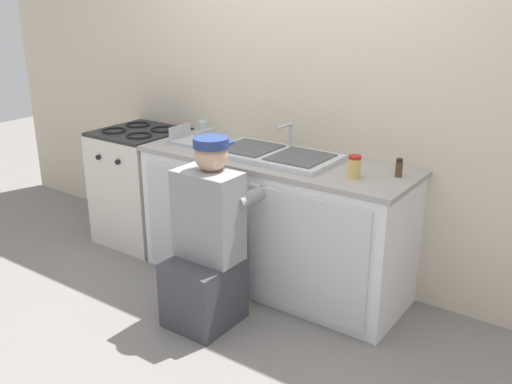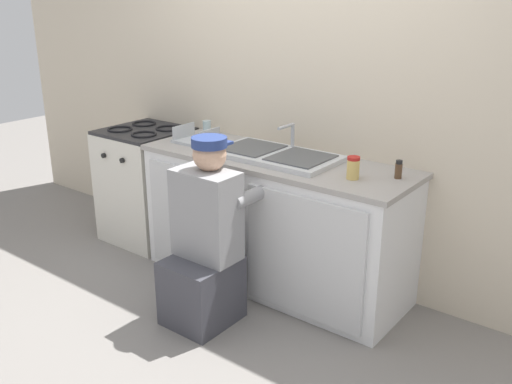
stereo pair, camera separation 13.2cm
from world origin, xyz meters
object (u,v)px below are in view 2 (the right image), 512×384
Objects in this scene: sink_double_basin at (276,155)px; dish_rack_tray at (196,139)px; plumber_person at (205,248)px; stove_range at (148,184)px; spice_bottle_pepper at (399,170)px; water_glass at (207,127)px; condiment_jar at (353,168)px.

sink_double_basin is 0.65m from dish_rack_tray.
plumber_person reaches higher than dish_rack_tray.
stove_range is 1.32m from plumber_person.
stove_range is at bearing -177.69° from spice_bottle_pepper.
stove_range is at bearing -157.43° from water_glass.
condiment_jar is (1.81, -0.08, 0.49)m from stove_range.
sink_double_basin reaches higher than water_glass.
condiment_jar is at bearing -2.31° from dish_rack_tray.
spice_bottle_pepper is at bearing -4.16° from water_glass.
stove_range is 1.88m from condiment_jar.
stove_range is 3.17× the size of dish_rack_tray.
stove_range is at bearing -179.90° from sink_double_basin.
spice_bottle_pepper is (0.20, 0.16, -0.01)m from condiment_jar.
condiment_jar is 0.26m from spice_bottle_pepper.
condiment_jar is 1.37m from water_glass.
stove_range is 2.06m from spice_bottle_pepper.
water_glass is at bearing 175.84° from spice_bottle_pepper.
sink_double_basin is at bearing 85.24° from plumber_person.
plumber_person is 0.96m from condiment_jar.
plumber_person is at bearing -140.25° from condiment_jar.
condiment_jar is (0.59, -0.08, 0.05)m from sink_double_basin.
spice_bottle_pepper is (0.79, 0.08, 0.03)m from sink_double_basin.
sink_double_basin is 0.90× the size of stove_range.
water_glass is at bearing 114.81° from dish_rack_tray.
dish_rack_tray is at bearing 177.69° from condiment_jar.
dish_rack_tray is 1.44m from spice_bottle_pepper.
spice_bottle_pepper reaches higher than stove_range.
plumber_person is 1.17m from water_glass.
sink_double_basin is at bearing 0.10° from stove_range.
plumber_person reaches higher than stove_range.
sink_double_basin is 0.72× the size of plumber_person.
stove_range is 0.73m from dish_rack_tray.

